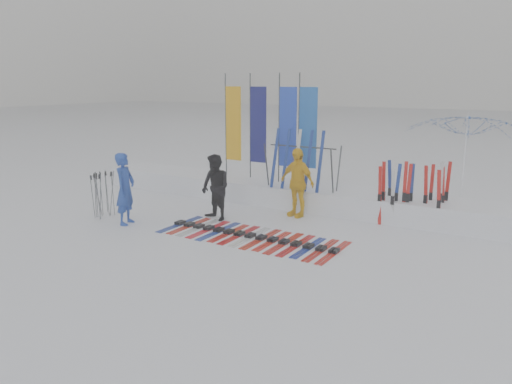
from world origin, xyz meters
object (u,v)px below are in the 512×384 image
Objects in this scene: tent_canopy at (462,164)px; ski_rack at (302,161)px; person_yellow at (297,182)px; ski_row at (250,236)px; person_blue at (125,189)px; person_black at (215,188)px.

tent_canopy reaches higher than ski_rack.
person_yellow is at bearing -73.90° from ski_rack.
ski_row is (-3.82, -4.55, -1.37)m from tent_canopy.
person_blue is 8.83m from tent_canopy.
tent_canopy reaches higher than person_black.
tent_canopy is (5.39, 3.71, 0.54)m from person_black.
person_blue is 1.06× the size of person_black.
person_yellow is 0.90m from ski_rack.
tent_canopy is at bearing 44.96° from person_yellow.
person_black is 6.57m from tent_canopy.
ski_row is at bearing -87.47° from ski_rack.
tent_canopy is 1.53× the size of ski_rack.
ski_rack is at bearing 74.37° from person_black.
tent_canopy is at bearing 21.44° from ski_rack.
person_blue is at bearing -121.43° from person_black.
ski_row is 3.29m from ski_rack.
ski_rack is at bearing -59.09° from person_blue.
ski_row is at bearing -97.02° from person_blue.
person_black is at bearing -123.70° from ski_rack.
ski_rack reaches higher than person_blue.
person_yellow is at bearing -67.48° from person_blue.
person_yellow is 0.91× the size of ski_rack.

